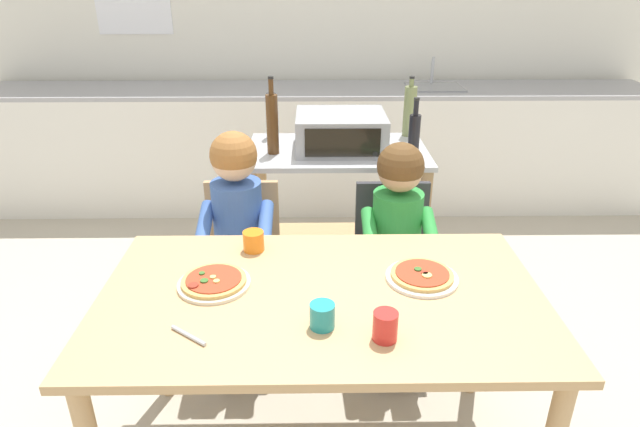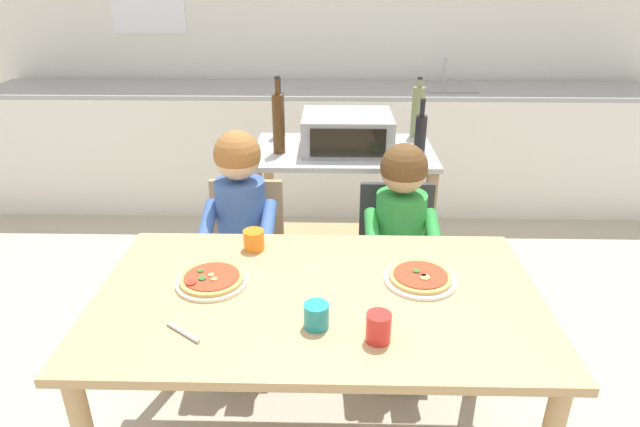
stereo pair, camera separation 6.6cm
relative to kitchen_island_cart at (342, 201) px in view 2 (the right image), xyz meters
The scene contains 20 objects.
ground_plane 0.58m from the kitchen_island_cart, 159.01° to the right, with size 11.29×11.29×0.00m, color #B7AD99.
back_wall_tiled 1.89m from the kitchen_island_cart, 93.53° to the left, with size 5.55×0.13×2.70m.
kitchen_counter 1.31m from the kitchen_island_cart, 94.41° to the left, with size 4.99×0.60×1.11m.
kitchen_island_cart is the anchor object (origin of this frame).
toaster_oven 0.38m from the kitchen_island_cart, 18.74° to the left, with size 0.45×0.39×0.18m.
bottle_brown_beer 0.56m from the kitchen_island_cart, 168.97° to the right, with size 0.06×0.06×0.38m.
bottle_squat_spirits 0.64m from the kitchen_island_cart, 30.28° to the left, with size 0.07×0.07×0.33m.
bottle_dark_olive_oil 0.59m from the kitchen_island_cart, 146.88° to the left, with size 0.06×0.06×0.32m.
bottle_slim_sauce 0.56m from the kitchen_island_cart, 18.56° to the right, with size 0.06×0.06×0.29m.
dining_table 1.18m from the kitchen_island_cart, 94.97° to the right, with size 1.46×0.84×0.75m.
dining_chair_left 0.64m from the kitchen_island_cart, 136.63° to the right, with size 0.36×0.36×0.81m.
dining_chair_right 0.53m from the kitchen_island_cart, 61.91° to the right, with size 0.36×0.36×0.81m.
child_in_blue_striped_shirt 0.73m from the kitchen_island_cart, 129.96° to the right, with size 0.32×0.42×1.08m.
child_in_green_shirt 0.63m from the kitchen_island_cart, 66.98° to the right, with size 0.32×0.42×1.04m.
pizza_plate_cream 1.22m from the kitchen_island_cart, 112.50° to the right, with size 0.24×0.24×0.03m.
pizza_plate_white 1.13m from the kitchen_island_cart, 77.32° to the right, with size 0.25×0.25×0.03m.
drinking_cup_red 1.43m from the kitchen_island_cart, 86.87° to the right, with size 0.07×0.07×0.09m, color red.
drinking_cup_teal 1.37m from the kitchen_island_cart, 94.44° to the right, with size 0.08×0.08×0.08m, color teal.
drinking_cup_orange 0.96m from the kitchen_island_cart, 112.02° to the right, with size 0.08×0.08×0.08m, color orange.
serving_spoon 1.49m from the kitchen_island_cart, 109.39° to the right, with size 0.01×0.01×0.14m, color #B7BABF.
Camera 2 is at (0.04, -1.49, 1.73)m, focal length 30.14 mm.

